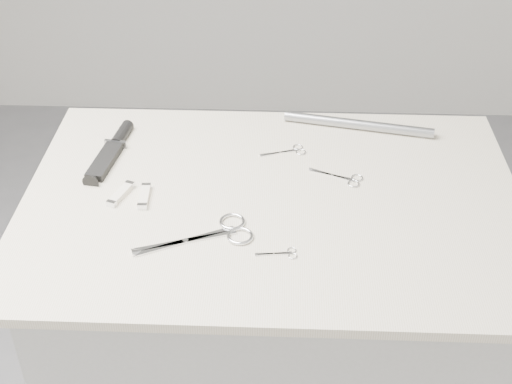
{
  "coord_description": "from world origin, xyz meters",
  "views": [
    {
      "loc": [
        0.02,
        -1.15,
        1.76
      ],
      "look_at": [
        -0.03,
        0.02,
        0.92
      ],
      "focal_mm": 50.0,
      "sensor_mm": 36.0,
      "label": 1
    }
  ],
  "objects_px": {
    "pocket_knife_b": "(144,196)",
    "tiny_scissors": "(282,254)",
    "large_shears": "(218,233)",
    "embroidery_scissors_a": "(290,151)",
    "pocket_knife_a": "(121,194)",
    "plinth": "(269,357)",
    "metal_rail": "(358,124)",
    "sheathed_knife": "(113,149)",
    "embroidery_scissors_b": "(345,178)"
  },
  "relations": [
    {
      "from": "pocket_knife_b",
      "to": "tiny_scissors",
      "type": "bearing_deg",
      "value": -122.44
    },
    {
      "from": "large_shears",
      "to": "embroidery_scissors_a",
      "type": "height_order",
      "value": "large_shears"
    },
    {
      "from": "large_shears",
      "to": "pocket_knife_a",
      "type": "xyz_separation_m",
      "value": [
        -0.21,
        0.11,
        0.0
      ]
    },
    {
      "from": "plinth",
      "to": "metal_rail",
      "type": "height_order",
      "value": "metal_rail"
    },
    {
      "from": "plinth",
      "to": "embroidery_scissors_a",
      "type": "bearing_deg",
      "value": 78.63
    },
    {
      "from": "tiny_scissors",
      "to": "pocket_knife_b",
      "type": "distance_m",
      "value": 0.32
    },
    {
      "from": "embroidery_scissors_a",
      "to": "pocket_knife_a",
      "type": "height_order",
      "value": "pocket_knife_a"
    },
    {
      "from": "tiny_scissors",
      "to": "pocket_knife_a",
      "type": "bearing_deg",
      "value": 147.0
    },
    {
      "from": "pocket_knife_b",
      "to": "embroidery_scissors_a",
      "type": "bearing_deg",
      "value": -59.97
    },
    {
      "from": "tiny_scissors",
      "to": "pocket_knife_b",
      "type": "height_order",
      "value": "pocket_knife_b"
    },
    {
      "from": "sheathed_knife",
      "to": "metal_rail",
      "type": "distance_m",
      "value": 0.56
    },
    {
      "from": "large_shears",
      "to": "metal_rail",
      "type": "height_order",
      "value": "metal_rail"
    },
    {
      "from": "sheathed_knife",
      "to": "pocket_knife_b",
      "type": "xyz_separation_m",
      "value": [
        0.1,
        -0.17,
        -0.0
      ]
    },
    {
      "from": "tiny_scissors",
      "to": "embroidery_scissors_b",
      "type": "bearing_deg",
      "value": 56.26
    },
    {
      "from": "sheathed_knife",
      "to": "pocket_knife_b",
      "type": "bearing_deg",
      "value": -141.81
    },
    {
      "from": "tiny_scissors",
      "to": "pocket_knife_b",
      "type": "relative_size",
      "value": 0.98
    },
    {
      "from": "large_shears",
      "to": "pocket_knife_b",
      "type": "height_order",
      "value": "pocket_knife_b"
    },
    {
      "from": "pocket_knife_b",
      "to": "metal_rail",
      "type": "distance_m",
      "value": 0.53
    },
    {
      "from": "embroidery_scissors_a",
      "to": "metal_rail",
      "type": "height_order",
      "value": "metal_rail"
    },
    {
      "from": "large_shears",
      "to": "tiny_scissors",
      "type": "distance_m",
      "value": 0.13
    },
    {
      "from": "pocket_knife_b",
      "to": "metal_rail",
      "type": "height_order",
      "value": "metal_rail"
    },
    {
      "from": "pocket_knife_b",
      "to": "metal_rail",
      "type": "relative_size",
      "value": 0.23
    },
    {
      "from": "embroidery_scissors_a",
      "to": "embroidery_scissors_b",
      "type": "bearing_deg",
      "value": -59.34
    },
    {
      "from": "plinth",
      "to": "embroidery_scissors_b",
      "type": "bearing_deg",
      "value": 26.68
    },
    {
      "from": "large_shears",
      "to": "embroidery_scissors_a",
      "type": "bearing_deg",
      "value": 43.01
    },
    {
      "from": "plinth",
      "to": "embroidery_scissors_b",
      "type": "distance_m",
      "value": 0.5
    },
    {
      "from": "tiny_scissors",
      "to": "metal_rail",
      "type": "xyz_separation_m",
      "value": [
        0.17,
        0.45,
        0.01
      ]
    },
    {
      "from": "sheathed_knife",
      "to": "metal_rail",
      "type": "xyz_separation_m",
      "value": [
        0.54,
        0.12,
        0.0
      ]
    },
    {
      "from": "pocket_knife_a",
      "to": "metal_rail",
      "type": "bearing_deg",
      "value": -40.11
    },
    {
      "from": "embroidery_scissors_b",
      "to": "large_shears",
      "type": "bearing_deg",
      "value": -119.79
    },
    {
      "from": "embroidery_scissors_a",
      "to": "pocket_knife_b",
      "type": "xyz_separation_m",
      "value": [
        -0.29,
        -0.19,
        0.0
      ]
    },
    {
      "from": "tiny_scissors",
      "to": "pocket_knife_a",
      "type": "height_order",
      "value": "pocket_knife_a"
    },
    {
      "from": "plinth",
      "to": "metal_rail",
      "type": "distance_m",
      "value": 0.59
    },
    {
      "from": "sheathed_knife",
      "to": "metal_rail",
      "type": "bearing_deg",
      "value": -69.38
    },
    {
      "from": "pocket_knife_a",
      "to": "metal_rail",
      "type": "xyz_separation_m",
      "value": [
        0.5,
        0.28,
        0.01
      ]
    },
    {
      "from": "large_shears",
      "to": "embroidery_scissors_a",
      "type": "distance_m",
      "value": 0.32
    },
    {
      "from": "plinth",
      "to": "tiny_scissors",
      "type": "distance_m",
      "value": 0.5
    },
    {
      "from": "sheathed_knife",
      "to": "metal_rail",
      "type": "height_order",
      "value": "same"
    },
    {
      "from": "tiny_scissors",
      "to": "sheathed_knife",
      "type": "height_order",
      "value": "sheathed_knife"
    },
    {
      "from": "metal_rail",
      "to": "plinth",
      "type": "bearing_deg",
      "value": -124.38
    },
    {
      "from": "plinth",
      "to": "large_shears",
      "type": "bearing_deg",
      "value": -129.84
    },
    {
      "from": "tiny_scissors",
      "to": "sheathed_knife",
      "type": "relative_size",
      "value": 0.34
    },
    {
      "from": "plinth",
      "to": "pocket_knife_a",
      "type": "bearing_deg",
      "value": -179.2
    },
    {
      "from": "tiny_scissors",
      "to": "sheathed_knife",
      "type": "distance_m",
      "value": 0.5
    },
    {
      "from": "embroidery_scissors_a",
      "to": "pocket_knife_a",
      "type": "bearing_deg",
      "value": -170.02
    },
    {
      "from": "large_shears",
      "to": "metal_rail",
      "type": "bearing_deg",
      "value": 31.39
    },
    {
      "from": "embroidery_scissors_b",
      "to": "tiny_scissors",
      "type": "distance_m",
      "value": 0.28
    },
    {
      "from": "plinth",
      "to": "pocket_knife_a",
      "type": "relative_size",
      "value": 11.01
    },
    {
      "from": "pocket_knife_a",
      "to": "pocket_knife_b",
      "type": "relative_size",
      "value": 1.05
    },
    {
      "from": "pocket_knife_a",
      "to": "pocket_knife_b",
      "type": "height_order",
      "value": "same"
    }
  ]
}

